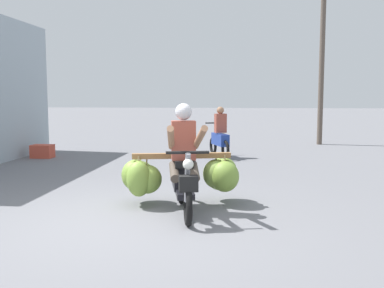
{
  "coord_description": "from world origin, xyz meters",
  "views": [
    {
      "loc": [
        1.5,
        -5.55,
        1.67
      ],
      "look_at": [
        0.69,
        1.57,
        0.9
      ],
      "focal_mm": 41.18,
      "sensor_mm": 36.0,
      "label": 1
    }
  ],
  "objects": [
    {
      "name": "motorbike_distant_ahead_left",
      "position": [
        0.9,
        6.53,
        0.57
      ],
      "size": [
        0.74,
        1.54,
        1.4
      ],
      "color": "black",
      "rests_on": "ground"
    },
    {
      "name": "motorbike_main_loaded",
      "position": [
        0.58,
        0.98,
        0.51
      ],
      "size": [
        1.86,
        1.94,
        1.58
      ],
      "color": "black",
      "rests_on": "ground"
    },
    {
      "name": "ground_plane",
      "position": [
        0.0,
        0.0,
        0.0
      ],
      "size": [
        120.0,
        120.0,
        0.0
      ],
      "primitive_type": "plane",
      "color": "slate"
    },
    {
      "name": "utility_pole",
      "position": [
        4.22,
        10.25,
        2.98
      ],
      "size": [
        0.18,
        0.18,
        5.95
      ],
      "primitive_type": "cylinder",
      "color": "brown",
      "rests_on": "ground"
    },
    {
      "name": "produce_crate",
      "position": [
        -3.93,
        5.88,
        0.18
      ],
      "size": [
        0.56,
        0.4,
        0.36
      ],
      "primitive_type": "cube",
      "color": "#CC4C38",
      "rests_on": "ground"
    }
  ]
}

